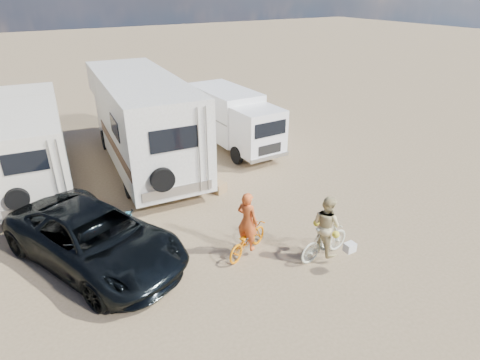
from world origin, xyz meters
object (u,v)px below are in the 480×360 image
box_truck (234,121)px  cooler (124,222)px  rider_man (247,227)px  rider_woman (326,230)px  crate (218,187)px  rv_left (32,144)px  rv_main (143,123)px  bike_man (247,240)px  dark_suv (94,238)px  bike_woman (325,241)px  bike_parked (253,146)px

box_truck → cooler: size_ratio=10.68×
rider_man → rider_woman: bearing=-149.8°
box_truck → crate: size_ratio=12.19×
rider_woman → box_truck: bearing=-17.9°
rv_left → cooler: size_ratio=14.07×
rider_man → rv_main: bearing=-21.6°
bike_man → rider_man: (0.00, 0.00, 0.43)m
dark_suv → rv_left: bearing=73.5°
dark_suv → crate: size_ratio=11.79×
rider_woman → bike_man: bearing=50.3°
bike_woman → bike_man: bearing=50.3°
rv_main → box_truck: rv_main is taller
dark_suv → rv_main: bearing=36.4°
bike_woman → crate: bike_woman is taller
dark_suv → bike_parked: dark_suv is taller
rv_main → bike_parked: size_ratio=5.46×
bike_man → dark_suv: bearing=40.1°
dark_suv → bike_woman: 6.27m
box_truck → bike_man: size_ratio=3.38×
rv_left → crate: 7.24m
rv_left → bike_man: rv_left is taller
bike_woman → rider_man: bearing=50.3°
bike_man → cooler: bike_man is taller
box_truck → rider_woman: bearing=-104.3°
rv_main → rider_man: (0.39, -7.49, -0.97)m
rv_left → cooler: (1.86, -5.10, -1.27)m
bike_man → rider_woman: size_ratio=0.99×
bike_woman → bike_parked: 7.75m
rv_main → dark_suv: 6.72m
rv_main → bike_woman: (2.15, -8.73, -1.32)m
rv_left → rider_man: (4.51, -8.19, -0.61)m
bike_man → bike_parked: (4.09, 6.16, -0.03)m
rider_woman → crate: 5.06m
rider_man → bike_parked: size_ratio=1.09×
box_truck → rv_main: bearing=177.6°
rv_left → rider_woman: (6.26, -9.43, -0.62)m
rider_man → cooler: bearing=15.9°
bike_man → cooler: bearing=15.9°
crate → rider_man: bearing=-105.5°
rv_main → rv_left: 4.19m
rv_left → bike_man: (4.51, -8.19, -1.03)m
bike_man → cooler: 4.08m
rv_main → rider_woman: rv_main is taller
rider_man → crate: size_ratio=3.71×
box_truck → crate: 4.73m
box_truck → bike_parked: (0.29, -1.23, -0.87)m
rv_main → dark_suv: size_ratio=1.57×
box_truck → dark_suv: size_ratio=1.03×
bike_man → cooler: size_ratio=3.16×
bike_parked → dark_suv: bearing=123.8°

